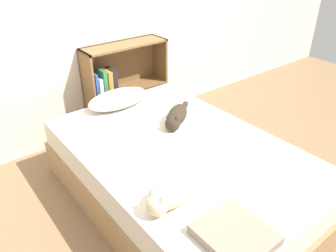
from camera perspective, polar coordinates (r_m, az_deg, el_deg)
ground_plane at (r=2.61m, az=2.07°, el=-12.68°), size 8.00×8.00×0.00m
wall_back at (r=3.12m, az=-14.86°, el=19.61°), size 8.00×0.06×2.50m
bed at (r=2.45m, az=2.18°, el=-8.50°), size 1.30×1.98×0.49m
pillow at (r=2.85m, az=-8.66°, el=4.70°), size 0.55×0.28×0.14m
cat_light at (r=1.82m, az=1.13°, el=-11.24°), size 0.52×0.24×0.15m
cat_dark at (r=2.56m, az=1.49°, el=1.70°), size 0.42×0.34×0.14m
bookshelf at (r=3.34m, az=-8.11°, el=6.90°), size 0.84×0.26×0.90m
blanket_fold at (r=1.70m, az=11.52°, el=-18.05°), size 0.31×0.34×0.05m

